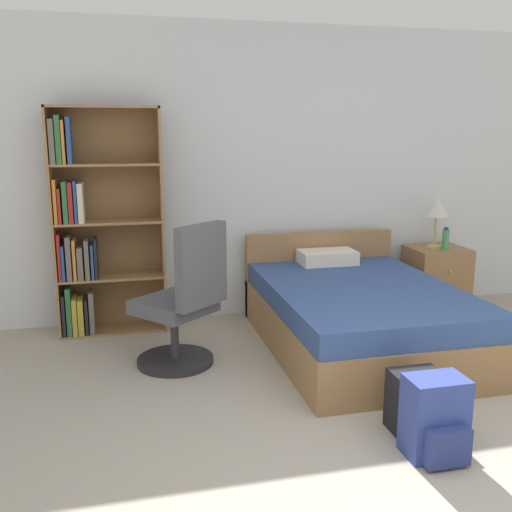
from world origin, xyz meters
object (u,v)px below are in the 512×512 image
object	(u,v)px
backpack_blue	(436,419)
bed	(356,313)
water_bottle	(446,239)
table_lamp	(437,208)
backpack_black	(416,403)
bookshelf	(93,229)
office_chair	(184,305)
nightstand	(436,278)

from	to	relation	value
backpack_blue	bed	bearing A→B (deg)	81.72
water_bottle	backpack_blue	size ratio (longest dim) A/B	0.49
water_bottle	bed	bearing A→B (deg)	-151.37
table_lamp	backpack_black	world-z (taller)	table_lamp
water_bottle	backpack_blue	xyz separation A→B (m)	(-1.36, -2.20, -0.49)
table_lamp	water_bottle	size ratio (longest dim) A/B	2.28
water_bottle	backpack_blue	distance (m)	2.63
table_lamp	backpack_blue	xyz separation A→B (m)	(-1.33, -2.33, -0.77)
bookshelf	backpack_black	world-z (taller)	bookshelf
bed	office_chair	world-z (taller)	office_chair
nightstand	backpack_blue	distance (m)	2.68
bed	backpack_black	distance (m)	1.34
table_lamp	backpack_blue	bearing A→B (deg)	-119.66
bed	water_bottle	bearing A→B (deg)	28.63
bookshelf	nightstand	distance (m)	3.19
bed	water_bottle	xyz separation A→B (m)	(1.13, 0.62, 0.43)
bed	backpack_black	xyz separation A→B (m)	(-0.20, -1.32, -0.10)
bed	office_chair	distance (m)	1.39
office_chair	table_lamp	xyz separation A→B (m)	(2.47, 0.85, 0.51)
table_lamp	nightstand	bearing A→B (deg)	-25.68
water_bottle	backpack_blue	bearing A→B (deg)	-121.73
bed	backpack_blue	world-z (taller)	bed
bookshelf	backpack_blue	bearing A→B (deg)	-53.38
backpack_black	table_lamp	bearing A→B (deg)	57.89
nightstand	backpack_black	world-z (taller)	nightstand
nightstand	office_chair	bearing A→B (deg)	-161.48
bookshelf	nightstand	size ratio (longest dim) A/B	3.13
bed	nightstand	bearing A→B (deg)	32.98
nightstand	table_lamp	distance (m)	0.67
bed	table_lamp	distance (m)	1.50
office_chair	water_bottle	size ratio (longest dim) A/B	5.01
table_lamp	backpack_blue	size ratio (longest dim) A/B	1.11
nightstand	backpack_black	distance (m)	2.44
backpack_black	bed	bearing A→B (deg)	81.39
table_lamp	water_bottle	bearing A→B (deg)	-75.00
bed	backpack_blue	size ratio (longest dim) A/B	4.61
office_chair	water_bottle	distance (m)	2.62
nightstand	water_bottle	distance (m)	0.42
table_lamp	backpack_blue	world-z (taller)	table_lamp
bed	office_chair	bearing A→B (deg)	-175.53
table_lamp	backpack_black	distance (m)	2.57
bed	backpack_blue	xyz separation A→B (m)	(-0.23, -1.58, -0.06)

